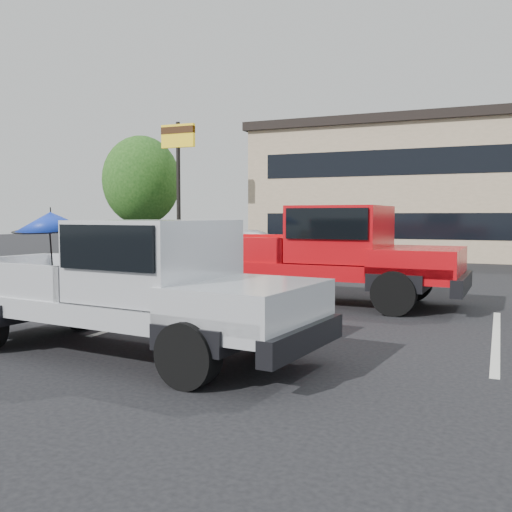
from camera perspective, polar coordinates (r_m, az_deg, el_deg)
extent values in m
plane|color=black|center=(8.50, 1.85, -9.10)|extent=(90.00, 90.00, 0.00)
cube|color=silver|center=(11.58, -8.47, -5.59)|extent=(0.12, 5.00, 0.01)
cube|color=silver|center=(9.90, 22.88, -7.52)|extent=(0.12, 5.00, 0.01)
cube|color=tan|center=(28.75, 21.31, 5.90)|extent=(20.00, 8.00, 6.00)
cube|color=black|center=(29.03, 21.47, 12.02)|extent=(20.40, 8.40, 0.40)
cube|color=black|center=(24.75, 20.90, 2.78)|extent=(18.00, 0.08, 1.10)
cube|color=black|center=(24.85, 21.06, 9.01)|extent=(18.00, 0.08, 1.10)
cylinder|color=black|center=(25.33, -7.76, 6.42)|extent=(0.18, 0.18, 6.00)
cube|color=yellow|center=(25.55, -7.81, 11.81)|extent=(1.60, 0.18, 1.00)
cube|color=#381E0C|center=(25.58, -7.82, 12.36)|extent=(1.60, 0.22, 0.30)
cylinder|color=#332114|center=(30.01, -11.33, 2.59)|extent=(0.32, 0.32, 2.42)
ellipsoid|color=#194714|center=(30.05, -11.40, 7.41)|extent=(3.96, 3.96, 4.55)
cylinder|color=black|center=(10.22, -17.06, -4.88)|extent=(0.79, 0.36, 0.76)
cylinder|color=black|center=(6.50, -6.82, -9.80)|extent=(0.79, 0.36, 0.76)
cylinder|color=black|center=(8.02, 1.05, -7.11)|extent=(0.79, 0.36, 0.76)
cube|color=silver|center=(8.24, -12.88, -4.87)|extent=(5.57, 2.50, 0.28)
cube|color=silver|center=(7.03, -0.74, -4.57)|extent=(1.70, 2.07, 0.46)
cube|color=black|center=(6.76, 4.83, -8.21)|extent=(0.41, 1.97, 0.30)
cube|color=silver|center=(7.80, -9.98, -0.30)|extent=(1.84, 2.01, 1.05)
cube|color=black|center=(7.79, -9.99, 1.17)|extent=(1.70, 2.09, 0.55)
cube|color=black|center=(9.26, -19.54, -3.65)|extent=(2.49, 2.08, 0.10)
cube|color=silver|center=(9.82, -15.75, -1.38)|extent=(2.30, 0.35, 0.50)
cube|color=silver|center=(8.69, -23.93, -2.27)|extent=(2.30, 0.35, 0.50)
cube|color=silver|center=(10.08, -23.69, -1.43)|extent=(0.30, 1.84, 0.50)
cube|color=silver|center=(8.43, -14.68, -2.23)|extent=(0.30, 1.84, 0.50)
ellipsoid|color=brown|center=(9.02, -15.27, -2.36)|extent=(0.55, 0.47, 0.34)
cylinder|color=brown|center=(8.78, -14.38, -2.80)|extent=(0.07, 0.07, 0.25)
cylinder|color=brown|center=(8.90, -13.63, -2.69)|extent=(0.07, 0.07, 0.25)
ellipsoid|color=brown|center=(8.88, -14.47, -1.09)|extent=(0.35, 0.32, 0.45)
cylinder|color=red|center=(8.85, -14.39, -0.14)|extent=(0.22, 0.22, 0.04)
sphere|color=brown|center=(8.79, -14.06, 0.52)|extent=(0.24, 0.24, 0.24)
cone|color=black|center=(8.70, -13.40, 0.36)|extent=(0.18, 0.13, 0.12)
cone|color=black|center=(8.75, -14.46, 1.33)|extent=(0.08, 0.08, 0.13)
cone|color=black|center=(8.85, -13.89, 1.37)|extent=(0.08, 0.08, 0.13)
cylinder|color=brown|center=(9.17, -16.10, -2.94)|extent=(0.30, 0.05, 0.10)
cylinder|color=black|center=(9.04, -19.75, -0.18)|extent=(0.02, 0.10, 1.05)
cone|color=#1534BE|center=(9.02, -19.84, 3.28)|extent=(1.10, 1.12, 0.36)
cylinder|color=black|center=(9.02, -19.86, 4.30)|extent=(0.02, 0.02, 0.10)
cylinder|color=black|center=(9.02, -19.82, 2.45)|extent=(1.10, 1.10, 0.09)
cylinder|color=black|center=(12.80, -4.82, -2.69)|extent=(0.88, 0.35, 0.87)
cylinder|color=black|center=(14.66, -0.73, -1.82)|extent=(0.88, 0.35, 0.87)
cylinder|color=black|center=(11.35, 13.63, -3.65)|extent=(0.88, 0.35, 0.87)
cylinder|color=black|center=(13.41, 15.39, -2.51)|extent=(0.88, 0.35, 0.87)
cube|color=red|center=(12.85, 5.78, -1.18)|extent=(6.24, 2.38, 0.32)
cube|color=red|center=(12.27, 15.95, -0.43)|extent=(1.78, 2.25, 0.53)
cube|color=black|center=(12.21, 19.90, -2.59)|extent=(0.29, 2.25, 0.34)
cube|color=black|center=(14.21, -6.33, -1.47)|extent=(0.27, 2.25, 0.32)
cube|color=red|center=(12.61, 8.51, 2.25)|extent=(1.95, 2.16, 1.20)
cube|color=black|center=(12.60, 8.52, 3.29)|extent=(1.78, 2.27, 0.63)
cube|color=black|center=(13.48, -0.91, -0.62)|extent=(2.70, 2.18, 0.11)
cube|color=red|center=(14.35, 0.82, 1.04)|extent=(2.64, 0.19, 0.57)
cube|color=red|center=(12.56, -2.89, 0.61)|extent=(2.64, 0.19, 0.57)
cube|color=red|center=(14.05, -5.55, 0.95)|extent=(0.18, 2.11, 0.57)
cube|color=red|center=(12.95, 4.11, 0.70)|extent=(0.18, 2.11, 0.57)
imported|color=#9DA0A4|center=(18.76, -1.04, 0.36)|extent=(4.66, 2.69, 1.45)
imported|color=#80A9BF|center=(21.92, -13.64, 0.87)|extent=(3.83, 5.94, 1.52)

